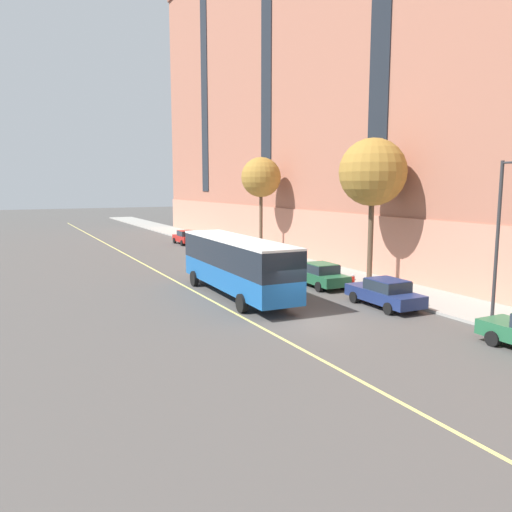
{
  "coord_description": "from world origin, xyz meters",
  "views": [
    {
      "loc": [
        -12.9,
        -19.78,
        6.56
      ],
      "look_at": [
        2.42,
        10.0,
        1.8
      ],
      "focal_mm": 35.0,
      "sensor_mm": 36.0,
      "label": 1
    }
  ],
  "objects_px": {
    "parked_car_green_1": "(319,275)",
    "street_tree_far_uptown": "(261,178)",
    "parked_car_white_4": "(257,257)",
    "street_lamp": "(502,227)",
    "street_tree_mid_block": "(373,173)",
    "city_bus": "(236,263)",
    "parked_car_champagne_0": "(209,244)",
    "parked_car_red_6": "(186,237)",
    "fire_hydrant": "(353,280)",
    "parked_car_navy_5": "(385,293)"
  },
  "relations": [
    {
      "from": "parked_car_navy_5",
      "to": "street_tree_mid_block",
      "type": "xyz_separation_m",
      "value": [
        3.32,
        5.25,
        6.58
      ]
    },
    {
      "from": "parked_car_white_4",
      "to": "street_tree_mid_block",
      "type": "xyz_separation_m",
      "value": [
        3.22,
        -9.98,
        6.58
      ]
    },
    {
      "from": "fire_hydrant",
      "to": "street_tree_mid_block",
      "type": "bearing_deg",
      "value": 6.35
    },
    {
      "from": "parked_car_white_4",
      "to": "street_lamp",
      "type": "height_order",
      "value": "street_lamp"
    },
    {
      "from": "city_bus",
      "to": "parked_car_champagne_0",
      "type": "distance_m",
      "value": 20.89
    },
    {
      "from": "street_lamp",
      "to": "fire_hydrant",
      "type": "bearing_deg",
      "value": 90.55
    },
    {
      "from": "parked_car_champagne_0",
      "to": "parked_car_red_6",
      "type": "bearing_deg",
      "value": 90.41
    },
    {
      "from": "parked_car_green_1",
      "to": "street_tree_far_uptown",
      "type": "bearing_deg",
      "value": 77.07
    },
    {
      "from": "parked_car_white_4",
      "to": "street_lamp",
      "type": "xyz_separation_m",
      "value": [
        1.83,
        -20.62,
        3.92
      ]
    },
    {
      "from": "parked_car_white_4",
      "to": "street_tree_far_uptown",
      "type": "bearing_deg",
      "value": 59.6
    },
    {
      "from": "parked_car_red_6",
      "to": "street_lamp",
      "type": "distance_m",
      "value": 38.3
    },
    {
      "from": "parked_car_white_4",
      "to": "street_tree_far_uptown",
      "type": "distance_m",
      "value": 9.07
    },
    {
      "from": "parked_car_champagne_0",
      "to": "fire_hydrant",
      "type": "distance_m",
      "value": 20.87
    },
    {
      "from": "parked_car_white_4",
      "to": "street_lamp",
      "type": "distance_m",
      "value": 21.07
    },
    {
      "from": "parked_car_green_1",
      "to": "parked_car_navy_5",
      "type": "distance_m",
      "value": 6.22
    },
    {
      "from": "parked_car_green_1",
      "to": "parked_car_white_4",
      "type": "bearing_deg",
      "value": 89.3
    },
    {
      "from": "street_tree_mid_block",
      "to": "fire_hydrant",
      "type": "height_order",
      "value": "street_tree_mid_block"
    },
    {
      "from": "street_tree_far_uptown",
      "to": "fire_hydrant",
      "type": "distance_m",
      "value": 17.09
    },
    {
      "from": "parked_car_white_4",
      "to": "street_tree_mid_block",
      "type": "distance_m",
      "value": 12.38
    },
    {
      "from": "parked_car_white_4",
      "to": "parked_car_red_6",
      "type": "relative_size",
      "value": 1.08
    },
    {
      "from": "street_lamp",
      "to": "fire_hydrant",
      "type": "xyz_separation_m",
      "value": [
        -0.1,
        10.47,
        -4.21
      ]
    },
    {
      "from": "parked_car_red_6",
      "to": "street_tree_mid_block",
      "type": "distance_m",
      "value": 28.38
    },
    {
      "from": "street_tree_far_uptown",
      "to": "fire_hydrant",
      "type": "xyz_separation_m",
      "value": [
        -1.48,
        -15.63,
        -6.75
      ]
    },
    {
      "from": "parked_car_green_1",
      "to": "parked_car_white_4",
      "type": "distance_m",
      "value": 9.0
    },
    {
      "from": "parked_car_green_1",
      "to": "parked_car_navy_5",
      "type": "height_order",
      "value": "same"
    },
    {
      "from": "city_bus",
      "to": "parked_car_navy_5",
      "type": "bearing_deg",
      "value": -44.51
    },
    {
      "from": "parked_car_navy_5",
      "to": "street_lamp",
      "type": "xyz_separation_m",
      "value": [
        1.93,
        -5.39,
        3.91
      ]
    },
    {
      "from": "parked_car_red_6",
      "to": "street_tree_mid_block",
      "type": "relative_size",
      "value": 0.46
    },
    {
      "from": "parked_car_champagne_0",
      "to": "parked_car_green_1",
      "type": "bearing_deg",
      "value": -90.42
    },
    {
      "from": "parked_car_navy_5",
      "to": "fire_hydrant",
      "type": "xyz_separation_m",
      "value": [
        1.83,
        5.08,
        -0.29
      ]
    },
    {
      "from": "city_bus",
      "to": "street_tree_mid_block",
      "type": "xyz_separation_m",
      "value": [
        9.4,
        -0.73,
        5.33
      ]
    },
    {
      "from": "parked_car_champagne_0",
      "to": "parked_car_red_6",
      "type": "height_order",
      "value": "same"
    },
    {
      "from": "parked_car_green_1",
      "to": "parked_car_champagne_0",
      "type": "bearing_deg",
      "value": 89.58
    },
    {
      "from": "parked_car_green_1",
      "to": "street_tree_far_uptown",
      "type": "relative_size",
      "value": 0.53
    },
    {
      "from": "city_bus",
      "to": "parked_car_white_4",
      "type": "bearing_deg",
      "value": 56.23
    },
    {
      "from": "parked_car_green_1",
      "to": "parked_car_red_6",
      "type": "distance_m",
      "value": 26.44
    },
    {
      "from": "city_bus",
      "to": "parked_car_navy_5",
      "type": "height_order",
      "value": "city_bus"
    },
    {
      "from": "parked_car_champagne_0",
      "to": "street_tree_far_uptown",
      "type": "xyz_separation_m",
      "value": [
        3.18,
        -5.17,
        6.46
      ]
    },
    {
      "from": "parked_car_red_6",
      "to": "street_tree_mid_block",
      "type": "xyz_separation_m",
      "value": [
        3.23,
        -27.42,
        6.58
      ]
    },
    {
      "from": "parked_car_champagne_0",
      "to": "street_lamp",
      "type": "relative_size",
      "value": 0.63
    },
    {
      "from": "street_tree_far_uptown",
      "to": "street_lamp",
      "type": "distance_m",
      "value": 26.27
    },
    {
      "from": "parked_car_navy_5",
      "to": "street_lamp",
      "type": "distance_m",
      "value": 6.94
    },
    {
      "from": "street_lamp",
      "to": "fire_hydrant",
      "type": "height_order",
      "value": "street_lamp"
    },
    {
      "from": "city_bus",
      "to": "street_tree_mid_block",
      "type": "relative_size",
      "value": 1.27
    },
    {
      "from": "city_bus",
      "to": "parked_car_red_6",
      "type": "bearing_deg",
      "value": 76.98
    },
    {
      "from": "city_bus",
      "to": "fire_hydrant",
      "type": "relative_size",
      "value": 16.62
    },
    {
      "from": "parked_car_white_4",
      "to": "street_tree_mid_block",
      "type": "height_order",
      "value": "street_tree_mid_block"
    },
    {
      "from": "parked_car_champagne_0",
      "to": "street_lamp",
      "type": "bearing_deg",
      "value": -86.71
    },
    {
      "from": "parked_car_champagne_0",
      "to": "street_tree_mid_block",
      "type": "relative_size",
      "value": 0.5
    },
    {
      "from": "parked_car_red_6",
      "to": "parked_car_champagne_0",
      "type": "bearing_deg",
      "value": -89.59
    }
  ]
}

